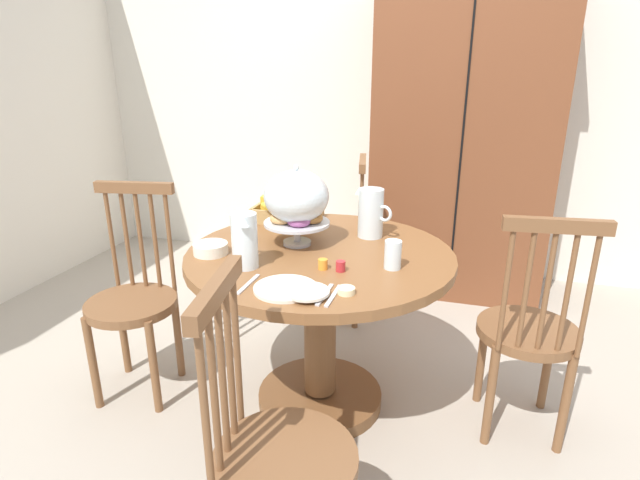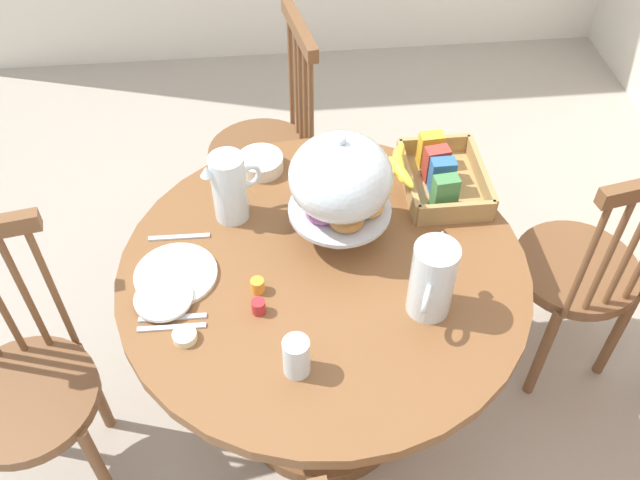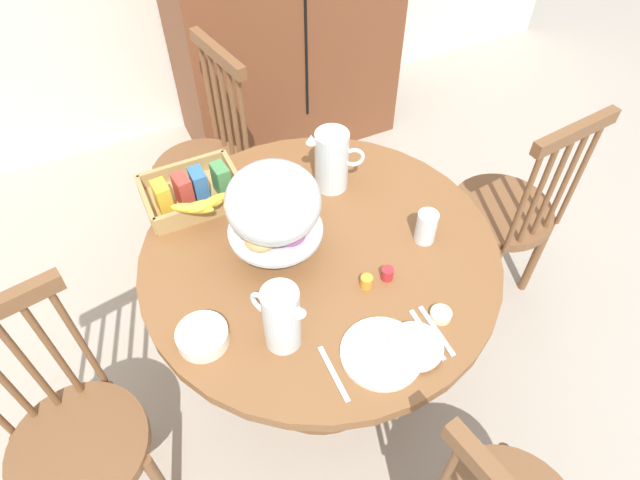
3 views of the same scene
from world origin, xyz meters
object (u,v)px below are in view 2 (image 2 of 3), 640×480
drinking_glass (296,357)px  cereal_basket (437,175)px  orange_juice_pitcher (230,190)px  windsor_chair_by_cabinet (268,153)px  china_plate_small (163,298)px  windsor_chair_near_window (580,273)px  milk_pitcher (432,282)px  cereal_bowl (260,163)px  windsor_chair_facing_door (26,391)px  pastry_stand_with_dome (341,182)px  butter_dish (185,336)px  china_plate_large (176,274)px  dining_table (323,320)px

drinking_glass → cereal_basket: bearing=142.3°
orange_juice_pitcher → windsor_chair_by_cabinet: bearing=169.6°
windsor_chair_by_cabinet → cereal_basket: (0.56, 0.49, 0.33)m
windsor_chair_by_cabinet → china_plate_small: size_ratio=6.50×
windsor_chair_near_window → orange_juice_pitcher: 1.15m
windsor_chair_by_cabinet → orange_juice_pitcher: bearing=-10.4°
windsor_chair_by_cabinet → china_plate_small: 1.01m
milk_pitcher → cereal_bowl: bearing=-145.5°
windsor_chair_facing_door → milk_pitcher: (0.04, 1.09, 0.39)m
china_plate_small → pastry_stand_with_dome: bearing=112.5°
orange_juice_pitcher → cereal_basket: size_ratio=0.67×
china_plate_small → drinking_glass: 0.40m
milk_pitcher → windsor_chair_by_cabinet: bearing=-159.6°
pastry_stand_with_dome → drinking_glass: (0.43, -0.15, -0.14)m
orange_juice_pitcher → china_plate_small: (0.30, -0.18, -0.08)m
windsor_chair_facing_door → milk_pitcher: size_ratio=4.49×
orange_juice_pitcher → cereal_basket: bearing=95.5°
cereal_basket → butter_dish: 0.87m
windsor_chair_by_cabinet → china_plate_large: bearing=-17.7°
windsor_chair_by_cabinet → butter_dish: 1.11m
pastry_stand_with_dome → butter_dish: 0.56m
windsor_chair_near_window → windsor_chair_facing_door: (0.26, -1.68, 0.00)m
orange_juice_pitcher → drinking_glass: size_ratio=1.93×
windsor_chair_near_window → cereal_basket: bearing=-106.6°
windsor_chair_facing_door → cereal_basket: bearing=108.6°
milk_pitcher → cereal_basket: size_ratio=0.69×
dining_table → pastry_stand_with_dome: 0.45m
drinking_glass → dining_table: bearing=163.0°
windsor_chair_facing_door → cereal_bowl: windsor_chair_facing_door is taller
windsor_chair_near_window → pastry_stand_with_dome: bearing=-88.4°
butter_dish → china_plate_small: bearing=-154.6°
cereal_basket → windsor_chair_near_window: bearing=73.4°
milk_pitcher → china_plate_large: (-0.17, -0.64, -0.09)m
windsor_chair_near_window → cereal_bowl: bearing=-105.7°
windsor_chair_near_window → drinking_glass: 1.10m
cereal_basket → drinking_glass: size_ratio=2.87×
dining_table → pastry_stand_with_dome: (-0.12, 0.06, 0.43)m
orange_juice_pitcher → milk_pitcher: milk_pitcher is taller
pastry_stand_with_dome → china_plate_small: 0.54m
windsor_chair_facing_door → pastry_stand_with_dome: size_ratio=2.83×
milk_pitcher → china_plate_small: size_ratio=1.45×
milk_pitcher → cereal_basket: (-0.44, 0.12, -0.05)m
cereal_basket → windsor_chair_facing_door: bearing=-71.4°
china_plate_large → butter_dish: bearing=8.6°
butter_dish → milk_pitcher: bearing=93.4°
dining_table → china_plate_small: china_plate_small is taller
drinking_glass → pastry_stand_with_dome: bearing=160.6°
windsor_chair_by_cabinet → pastry_stand_with_dome: 0.89m
orange_juice_pitcher → milk_pitcher: bearing=51.7°
orange_juice_pitcher → drinking_glass: orange_juice_pitcher is taller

